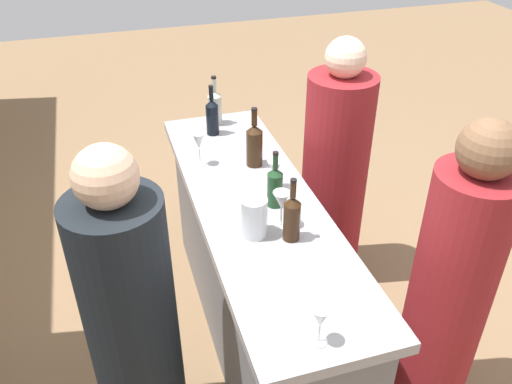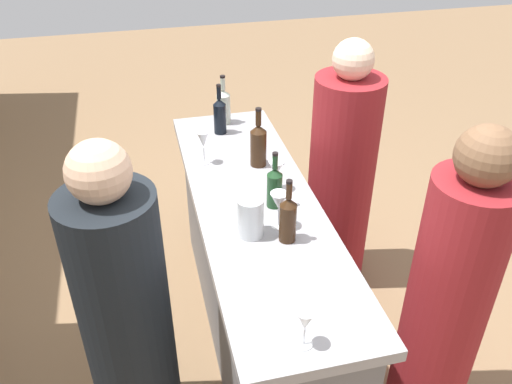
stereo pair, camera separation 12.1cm
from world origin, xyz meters
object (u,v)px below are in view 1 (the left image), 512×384
Objects in this scene: wine_glass_near_left at (275,169)px; wine_bottle_second_left_olive_green at (275,186)px; wine_glass_far_left at (199,143)px; water_pitcher at (254,217)px; person_left_guest at (334,176)px; wine_bottle_rightmost_clear_pale at (215,106)px; wine_glass_near_center at (282,202)px; person_right_guest at (132,321)px; wine_bottle_second_right_near_black at (212,116)px; wine_glass_near_right at (320,319)px; wine_bottle_center_amber_brown at (254,144)px; wine_bottle_leftmost_amber_brown at (292,217)px; person_center_guest at (450,291)px.

wine_bottle_second_left_olive_green is at bearing 161.48° from wine_glass_near_left.
wine_bottle_second_left_olive_green is 0.52m from wine_glass_far_left.
wine_glass_near_left is 0.37m from water_pitcher.
wine_bottle_rightmost_clear_pale is at bearing -33.15° from person_left_guest.
wine_glass_far_left is at bearing 41.87° from wine_glass_near_left.
wine_glass_near_center is 0.11× the size of person_right_guest.
wine_bottle_second_right_near_black is 1.57m from wine_glass_near_right.
wine_bottle_center_amber_brown is 1.85× the size of wine_glass_near_center.
wine_bottle_rightmost_clear_pale is at bearing 7.95° from wine_glass_near_left.
wine_bottle_second_right_near_black is (1.03, 0.09, -0.00)m from wine_bottle_leftmost_amber_brown.
person_left_guest reaches higher than wine_glass_near_center.
person_left_guest is at bearing -88.82° from wine_glass_far_left.
wine_bottle_second_left_olive_green reaches higher than wine_glass_near_left.
wine_glass_near_center is (-0.93, -0.08, 0.01)m from wine_bottle_second_right_near_black.
wine_bottle_leftmost_amber_brown is 0.63m from wine_bottle_center_amber_brown.
wine_bottle_center_amber_brown is 0.53m from wine_glass_near_center.
wine_glass_far_left is at bearing 18.33° from wine_bottle_leftmost_amber_brown.
wine_bottle_center_amber_brown is at bearing -16.97° from water_pitcher.
person_center_guest reaches higher than wine_glass_near_left.
wine_glass_near_center is at bearing -78.54° from water_pitcher.
person_left_guest is at bearing -46.04° from water_pitcher.
wine_bottle_center_amber_brown is 0.21× the size of person_right_guest.
wine_glass_near_right is 1.26m from wine_glass_far_left.
person_right_guest is (-1.07, 0.60, -0.34)m from wine_bottle_second_right_near_black.
wine_bottle_leftmost_amber_brown is at bearing -174.76° from wine_bottle_second_right_near_black.
wine_bottle_leftmost_amber_brown is 0.96m from person_left_guest.
wine_glass_far_left is 0.95m from person_right_guest.
person_center_guest is 1.01× the size of person_right_guest.
wine_bottle_leftmost_amber_brown is 0.10m from wine_glass_near_center.
person_right_guest reaches higher than wine_glass_near_right.
wine_glass_near_center is at bearing 171.30° from wine_bottle_second_left_olive_green.
wine_bottle_second_right_near_black is at bearing 160.06° from wine_bottle_rightmost_clear_pale.
wine_glass_near_center is 0.81m from person_center_guest.
wine_bottle_center_amber_brown is at bearing 6.35° from wine_glass_near_left.
wine_bottle_center_amber_brown is 0.21× the size of person_center_guest.
wine_bottle_leftmost_amber_brown is 1.00× the size of wine_bottle_rightmost_clear_pale.
wine_glass_near_center is (0.10, 0.01, 0.01)m from wine_bottle_leftmost_amber_brown.
water_pitcher reaches higher than wine_glass_near_center.
wine_bottle_rightmost_clear_pale is at bearing 2.48° from wine_bottle_leftmost_amber_brown.
wine_bottle_leftmost_amber_brown is 0.25m from wine_bottle_second_left_olive_green.
water_pitcher is 0.89m from person_center_guest.
wine_bottle_rightmost_clear_pale is 1.66× the size of wine_glass_far_left.
wine_glass_near_left is 0.30m from wine_glass_near_center.
wine_bottle_second_right_near_black is at bearing 69.96° from person_right_guest.
wine_glass_near_center is at bearing 6.59° from wine_bottle_leftmost_amber_brown.
person_left_guest is (0.66, -0.68, -0.31)m from water_pitcher.
water_pitcher is (-0.18, 0.15, -0.02)m from wine_bottle_second_left_olive_green.
wine_bottle_leftmost_amber_brown is 0.76m from person_center_guest.
wine_glass_near_left is at bearing -9.79° from wine_glass_near_right.
wine_glass_near_right is 0.10× the size of person_left_guest.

